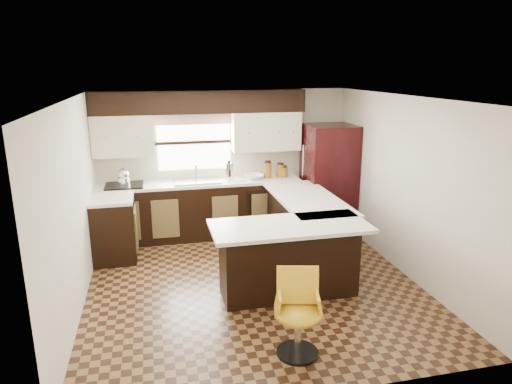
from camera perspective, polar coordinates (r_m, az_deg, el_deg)
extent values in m
plane|color=#49301A|center=(6.13, -0.41, -11.33)|extent=(4.40, 4.40, 0.00)
plane|color=silver|center=(5.49, -0.46, 11.65)|extent=(4.40, 4.40, 0.00)
plane|color=beige|center=(7.80, -3.97, 3.83)|extent=(4.40, 0.00, 4.40)
plane|color=beige|center=(3.71, 7.12, -9.58)|extent=(4.40, 0.00, 4.40)
plane|color=beige|center=(5.64, -21.74, -1.76)|extent=(0.00, 4.40, 4.40)
plane|color=beige|center=(6.47, 18.04, 0.69)|extent=(0.00, 4.40, 4.40)
cube|color=black|center=(7.64, -6.84, -2.30)|extent=(3.30, 0.60, 0.90)
cube|color=black|center=(7.01, -17.29, -4.54)|extent=(0.60, 0.70, 0.90)
cube|color=silver|center=(7.51, -6.96, 1.14)|extent=(3.30, 0.60, 0.04)
cube|color=silver|center=(6.87, -17.60, -0.83)|extent=(0.60, 0.70, 0.04)
cube|color=black|center=(7.43, -7.00, 11.13)|extent=(3.40, 0.35, 0.36)
cube|color=beige|center=(7.46, -16.30, 6.78)|extent=(0.94, 0.35, 0.64)
cube|color=beige|center=(7.68, 1.23, 7.62)|extent=(1.14, 0.35, 0.64)
cube|color=white|center=(7.65, -7.71, 6.17)|extent=(1.20, 0.02, 0.90)
cube|color=#D19B93|center=(7.56, -7.79, 9.05)|extent=(1.30, 0.06, 0.18)
cube|color=#B2B2B7|center=(7.48, -7.33, 1.36)|extent=(0.75, 0.45, 0.03)
cube|color=black|center=(7.54, 0.98, -2.58)|extent=(0.58, 0.03, 0.78)
cube|color=black|center=(7.46, -16.14, 0.81)|extent=(0.58, 0.50, 0.02)
cube|color=black|center=(6.74, 5.93, -4.73)|extent=(0.60, 1.95, 0.90)
cube|color=black|center=(5.72, 4.07, -8.43)|extent=(1.65, 0.60, 0.90)
cube|color=silver|center=(6.60, 6.45, -0.84)|extent=(0.84, 1.95, 0.04)
cube|color=silver|center=(5.46, 4.23, -4.28)|extent=(1.89, 0.84, 0.04)
cube|color=black|center=(7.80, 9.02, 1.57)|extent=(0.79, 0.76, 1.84)
cylinder|color=silver|center=(7.54, -3.38, 2.59)|extent=(0.13, 0.13, 0.29)
imported|color=white|center=(7.64, -0.29, 1.96)|extent=(0.37, 0.37, 0.08)
cylinder|color=brown|center=(7.69, 1.46, 2.74)|extent=(0.13, 0.13, 0.26)
cylinder|color=brown|center=(7.76, 3.06, 2.66)|extent=(0.13, 0.13, 0.21)
cylinder|color=brown|center=(7.78, 3.45, 2.51)|extent=(0.14, 0.14, 0.16)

